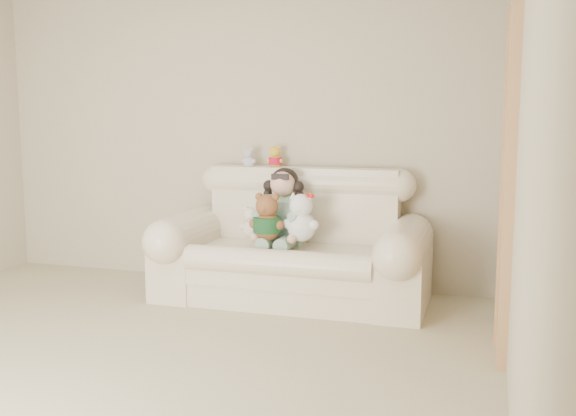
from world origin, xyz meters
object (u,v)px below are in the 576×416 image
at_px(sofa, 292,236).
at_px(seated_child, 283,206).
at_px(brown_teddy, 267,213).
at_px(white_cat, 301,212).
at_px(cream_teddy, 251,219).

bearing_deg(sofa, seated_child, 140.38).
relative_size(seated_child, brown_teddy, 1.46).
bearing_deg(white_cat, sofa, 127.36).
distance_m(brown_teddy, cream_teddy, 0.18).
distance_m(sofa, white_cat, 0.25).
height_order(seated_child, white_cat, seated_child).
distance_m(sofa, cream_teddy, 0.34).
distance_m(brown_teddy, white_cat, 0.26).
relative_size(brown_teddy, white_cat, 0.98).
relative_size(sofa, white_cat, 4.75).
relative_size(seated_child, white_cat, 1.43).
bearing_deg(brown_teddy, sofa, 61.91).
relative_size(brown_teddy, cream_teddy, 1.45).
bearing_deg(brown_teddy, white_cat, 29.80).
height_order(white_cat, cream_teddy, white_cat).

